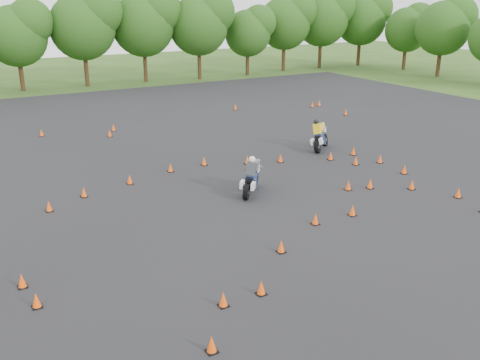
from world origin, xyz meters
name	(u,v)px	position (x,y,z in m)	size (l,w,h in m)	color
ground	(292,240)	(0.00, 0.00, 0.00)	(140.00, 140.00, 0.00)	#2D5119
asphalt_pad	(219,192)	(0.00, 6.00, 0.01)	(62.00, 62.00, 0.00)	black
treeline	(98,43)	(2.76, 35.19, 4.66)	(86.51, 32.29, 10.48)	#234915
traffic_cones	(225,189)	(0.14, 5.68, 0.23)	(36.42, 33.13, 0.45)	#FF520A
rider_grey	(250,174)	(1.19, 5.13, 0.94)	(2.42, 0.74, 1.87)	#383B3F
rider_yellow	(323,134)	(8.78, 9.48, 0.95)	(2.45, 0.75, 1.89)	yellow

